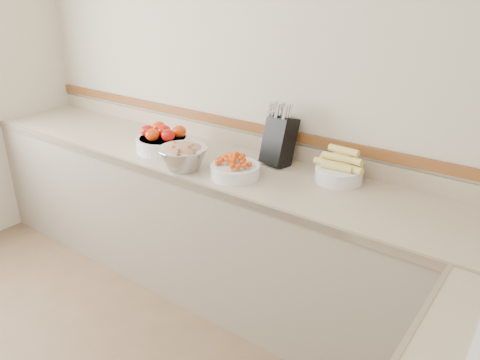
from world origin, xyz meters
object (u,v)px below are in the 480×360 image
Objects in this scene: tomato_bowl at (163,141)px; rhubarb_bowl at (183,156)px; knife_block at (279,139)px; cherry_tomato_bowl at (235,168)px; corn_bowl at (339,170)px.

tomato_bowl is 1.19× the size of rhubarb_bowl.
rhubarb_bowl is at bearing -25.62° from tomato_bowl.
cherry_tomato_bowl is (-0.09, -0.32, -0.10)m from knife_block.
tomato_bowl is at bearing -160.84° from knife_block.
rhubarb_bowl is at bearing -164.03° from cherry_tomato_bowl.
knife_block is at bearing 74.86° from cherry_tomato_bowl.
knife_block is 0.34m from cherry_tomato_bowl.
corn_bowl is 0.88m from rhubarb_bowl.
rhubarb_bowl is (0.32, -0.16, 0.01)m from tomato_bowl.
cherry_tomato_bowl is (0.63, -0.07, -0.02)m from tomato_bowl.
knife_block reaches higher than corn_bowl.
knife_block reaches higher than rhubarb_bowl.
rhubarb_bowl is (-0.80, -0.38, 0.02)m from corn_bowl.
knife_block is 1.12× the size of tomato_bowl.
knife_block is at bearing 176.47° from corn_bowl.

